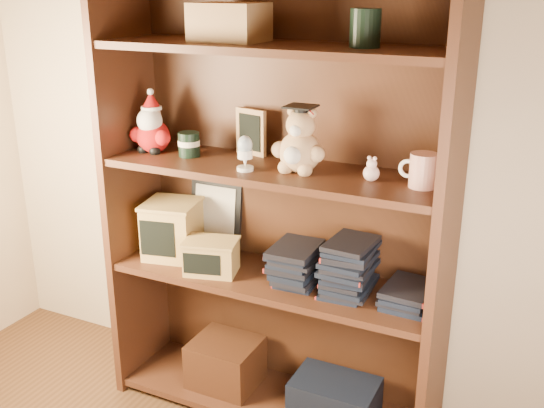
% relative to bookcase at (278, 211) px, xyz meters
% --- Properties ---
extents(bookcase, '(1.20, 0.35, 1.60)m').
position_rel_bookcase_xyz_m(bookcase, '(0.00, 0.00, 0.00)').
color(bookcase, '#442313').
rests_on(bookcase, ground).
extents(shelf_lower, '(1.14, 0.33, 0.02)m').
position_rel_bookcase_xyz_m(shelf_lower, '(0.00, -0.05, -0.24)').
color(shelf_lower, '#442313').
rests_on(shelf_lower, ground).
extents(shelf_upper, '(1.14, 0.33, 0.02)m').
position_rel_bookcase_xyz_m(shelf_upper, '(0.00, -0.05, 0.16)').
color(shelf_upper, '#442313').
rests_on(shelf_upper, ground).
extents(santa_plush, '(0.17, 0.12, 0.24)m').
position_rel_bookcase_xyz_m(santa_plush, '(-0.47, -0.06, 0.26)').
color(santa_plush, '#A50F0F').
rests_on(santa_plush, shelf_upper).
extents(teachers_tin, '(0.08, 0.08, 0.09)m').
position_rel_bookcase_xyz_m(teachers_tin, '(-0.32, -0.05, 0.21)').
color(teachers_tin, black).
rests_on(teachers_tin, shelf_upper).
extents(chalkboard_plaque, '(0.13, 0.08, 0.16)m').
position_rel_bookcase_xyz_m(chalkboard_plaque, '(-0.14, 0.06, 0.25)').
color(chalkboard_plaque, '#9E7547').
rests_on(chalkboard_plaque, shelf_upper).
extents(egg_cup, '(0.06, 0.06, 0.12)m').
position_rel_bookcase_xyz_m(egg_cup, '(-0.06, -0.13, 0.23)').
color(egg_cup, white).
rests_on(egg_cup, shelf_upper).
extents(grad_teddy_bear, '(0.18, 0.16, 0.22)m').
position_rel_bookcase_xyz_m(grad_teddy_bear, '(0.10, -0.06, 0.26)').
color(grad_teddy_bear, tan).
rests_on(grad_teddy_bear, shelf_upper).
extents(pink_figurine, '(0.05, 0.05, 0.08)m').
position_rel_bookcase_xyz_m(pink_figurine, '(0.34, -0.05, 0.20)').
color(pink_figurine, beige).
rests_on(pink_figurine, shelf_upper).
extents(teacher_mug, '(0.12, 0.08, 0.10)m').
position_rel_bookcase_xyz_m(teacher_mug, '(0.50, -0.05, 0.22)').
color(teacher_mug, silver).
rests_on(teacher_mug, shelf_upper).
extents(certificate_frame, '(0.22, 0.06, 0.27)m').
position_rel_bookcase_xyz_m(certificate_frame, '(-0.31, 0.09, -0.09)').
color(certificate_frame, black).
rests_on(certificate_frame, shelf_lower).
extents(treats_box, '(0.23, 0.23, 0.21)m').
position_rel_bookcase_xyz_m(treats_box, '(-0.41, -0.05, -0.12)').
color(treats_box, tan).
rests_on(treats_box, shelf_lower).
extents(pencils_box, '(0.22, 0.18, 0.12)m').
position_rel_bookcase_xyz_m(pencils_box, '(-0.21, -0.12, -0.17)').
color(pencils_box, tan).
rests_on(pencils_box, shelf_lower).
extents(book_stack_left, '(0.14, 0.20, 0.13)m').
position_rel_bookcase_xyz_m(book_stack_left, '(0.10, -0.05, -0.16)').
color(book_stack_left, black).
rests_on(book_stack_left, shelf_lower).
extents(book_stack_mid, '(0.14, 0.20, 0.19)m').
position_rel_bookcase_xyz_m(book_stack_mid, '(0.28, -0.05, -0.13)').
color(book_stack_mid, black).
rests_on(book_stack_mid, shelf_lower).
extents(book_stack_right, '(0.14, 0.20, 0.06)m').
position_rel_bookcase_xyz_m(book_stack_right, '(0.48, -0.05, -0.20)').
color(book_stack_right, black).
rests_on(book_stack_right, shelf_lower).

